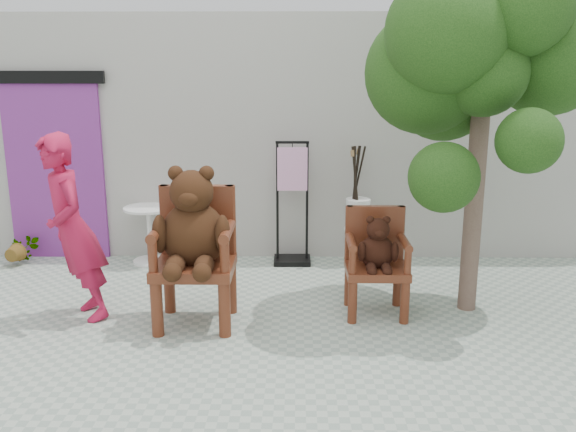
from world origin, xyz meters
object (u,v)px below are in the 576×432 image
object	(u,v)px
chair_big	(194,235)
tree	(484,61)
person	(73,229)
cafe_table	(149,228)
stool_bucket	(358,213)
display_stand	(292,217)
chair_small	(377,253)

from	to	relation	value
chair_big	tree	distance (m)	3.13
person	cafe_table	xyz separation A→B (m)	(0.28, 1.75, -0.46)
person	tree	world-z (taller)	tree
chair_big	stool_bucket	world-z (taller)	chair_big
stool_bucket	tree	size ratio (longest dim) A/B	0.43
display_stand	stool_bucket	distance (m)	0.80
chair_small	chair_big	bearing A→B (deg)	-170.73
cafe_table	tree	xyz separation A→B (m)	(3.54, -1.39, 1.99)
cafe_table	tree	bearing A→B (deg)	-21.42
chair_small	stool_bucket	size ratio (longest dim) A/B	0.71
chair_small	person	size ratio (longest dim) A/B	0.58
person	stool_bucket	size ratio (longest dim) A/B	1.24
chair_small	person	distance (m)	2.90
chair_big	cafe_table	distance (m)	2.06
stool_bucket	tree	xyz separation A→B (m)	(0.98, -1.39, 1.78)
chair_small	tree	world-z (taller)	tree
chair_big	stool_bucket	bearing A→B (deg)	47.17
chair_big	stool_bucket	size ratio (longest dim) A/B	1.04
tree	chair_big	bearing A→B (deg)	-170.80
chair_small	display_stand	world-z (taller)	display_stand
chair_big	person	world-z (taller)	person
chair_big	tree	bearing A→B (deg)	9.20
tree	cafe_table	bearing A→B (deg)	158.58
cafe_table	display_stand	xyz separation A→B (m)	(1.76, -0.00, 0.14)
person	display_stand	bearing A→B (deg)	95.84
chair_big	display_stand	distance (m)	2.05
chair_big	person	bearing A→B (deg)	176.32
chair_big	tree	xyz separation A→B (m)	(2.68, 0.43, 1.56)
chair_big	display_stand	bearing A→B (deg)	63.82
chair_small	display_stand	xyz separation A→B (m)	(-0.84, 1.54, -0.03)
cafe_table	stool_bucket	size ratio (longest dim) A/B	0.48
display_stand	stool_bucket	xyz separation A→B (m)	(0.80, 0.00, 0.06)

